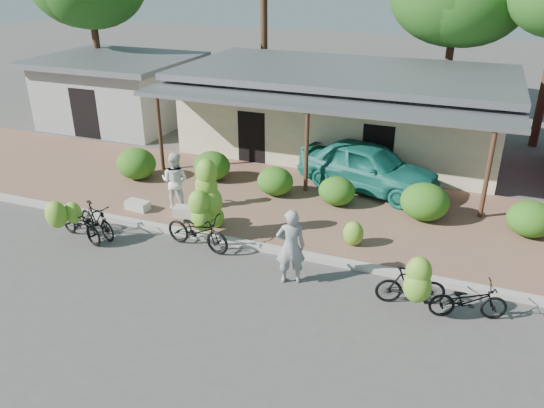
{
  "coord_description": "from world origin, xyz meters",
  "views": [
    {
      "loc": [
        4.93,
        -9.74,
        7.27
      ],
      "look_at": [
        0.18,
        2.48,
        1.2
      ],
      "focal_mm": 35.0,
      "sensor_mm": 36.0,
      "label": 1
    }
  ],
  "objects_px": {
    "bike_center": "(202,214)",
    "vendor": "(291,247)",
    "bike_far_right": "(468,300)",
    "bystander": "(175,181)",
    "bike_far_left": "(76,222)",
    "bike_left": "(93,219)",
    "teal_van": "(368,166)",
    "sack_near": "(188,211)",
    "sack_far": "(138,205)",
    "bike_right": "(413,284)"
  },
  "relations": [
    {
      "from": "bike_center",
      "to": "sack_far",
      "type": "xyz_separation_m",
      "value": [
        -2.86,
        1.03,
        -0.66
      ]
    },
    {
      "from": "sack_far",
      "to": "bike_far_left",
      "type": "bearing_deg",
      "value": -103.94
    },
    {
      "from": "vendor",
      "to": "bike_right",
      "type": "bearing_deg",
      "value": 156.06
    },
    {
      "from": "bike_right",
      "to": "vendor",
      "type": "distance_m",
      "value": 2.96
    },
    {
      "from": "vendor",
      "to": "bike_far_left",
      "type": "bearing_deg",
      "value": -20.24
    },
    {
      "from": "bike_far_right",
      "to": "sack_far",
      "type": "bearing_deg",
      "value": 62.67
    },
    {
      "from": "bike_far_left",
      "to": "bike_center",
      "type": "bearing_deg",
      "value": -53.91
    },
    {
      "from": "bike_far_left",
      "to": "vendor",
      "type": "height_order",
      "value": "vendor"
    },
    {
      "from": "bike_center",
      "to": "vendor",
      "type": "relative_size",
      "value": 1.24
    },
    {
      "from": "bike_far_left",
      "to": "teal_van",
      "type": "bearing_deg",
      "value": -29.09
    },
    {
      "from": "bike_far_left",
      "to": "vendor",
      "type": "xyz_separation_m",
      "value": [
        6.29,
        0.19,
        0.4
      ]
    },
    {
      "from": "bike_right",
      "to": "vendor",
      "type": "relative_size",
      "value": 0.85
    },
    {
      "from": "bike_left",
      "to": "bystander",
      "type": "relative_size",
      "value": 0.96
    },
    {
      "from": "bike_far_right",
      "to": "bike_far_left",
      "type": "bearing_deg",
      "value": 74.84
    },
    {
      "from": "bike_left",
      "to": "vendor",
      "type": "xyz_separation_m",
      "value": [
        6.0,
        -0.17,
        0.41
      ]
    },
    {
      "from": "bike_far_left",
      "to": "bike_center",
      "type": "xyz_separation_m",
      "value": [
        3.39,
        1.11,
        0.34
      ]
    },
    {
      "from": "vendor",
      "to": "teal_van",
      "type": "height_order",
      "value": "vendor"
    },
    {
      "from": "bike_center",
      "to": "vendor",
      "type": "distance_m",
      "value": 3.04
    },
    {
      "from": "teal_van",
      "to": "sack_far",
      "type": "bearing_deg",
      "value": 139.3
    },
    {
      "from": "sack_far",
      "to": "bystander",
      "type": "relative_size",
      "value": 0.41
    },
    {
      "from": "bystander",
      "to": "teal_van",
      "type": "bearing_deg",
      "value": -150.31
    },
    {
      "from": "bike_far_right",
      "to": "vendor",
      "type": "distance_m",
      "value": 4.17
    },
    {
      "from": "bike_center",
      "to": "bike_right",
      "type": "bearing_deg",
      "value": -91.48
    },
    {
      "from": "sack_near",
      "to": "teal_van",
      "type": "xyz_separation_m",
      "value": [
        4.64,
        4.08,
        0.66
      ]
    },
    {
      "from": "bike_center",
      "to": "teal_van",
      "type": "bearing_deg",
      "value": -24.98
    },
    {
      "from": "bike_far_left",
      "to": "bystander",
      "type": "bearing_deg",
      "value": -12.59
    },
    {
      "from": "bike_far_left",
      "to": "sack_near",
      "type": "relative_size",
      "value": 2.28
    },
    {
      "from": "bike_far_left",
      "to": "bike_left",
      "type": "height_order",
      "value": "bike_far_left"
    },
    {
      "from": "bike_left",
      "to": "vendor",
      "type": "bearing_deg",
      "value": -70.82
    },
    {
      "from": "bike_far_right",
      "to": "teal_van",
      "type": "distance_m",
      "value": 7.12
    },
    {
      "from": "sack_far",
      "to": "teal_van",
      "type": "height_order",
      "value": "teal_van"
    },
    {
      "from": "bike_far_left",
      "to": "bike_far_right",
      "type": "height_order",
      "value": "bike_far_left"
    },
    {
      "from": "bike_far_right",
      "to": "bystander",
      "type": "distance_m",
      "value": 9.19
    },
    {
      "from": "teal_van",
      "to": "bike_far_left",
      "type": "bearing_deg",
      "value": 148.38
    },
    {
      "from": "bike_left",
      "to": "bike_center",
      "type": "xyz_separation_m",
      "value": [
        3.1,
        0.75,
        0.35
      ]
    },
    {
      "from": "bystander",
      "to": "bike_far_right",
      "type": "bearing_deg",
      "value": 159.15
    },
    {
      "from": "bike_right",
      "to": "bike_far_right",
      "type": "relative_size",
      "value": 0.92
    },
    {
      "from": "bike_center",
      "to": "teal_van",
      "type": "height_order",
      "value": "bike_center"
    },
    {
      "from": "sack_near",
      "to": "bystander",
      "type": "height_order",
      "value": "bystander"
    },
    {
      "from": "bike_left",
      "to": "teal_van",
      "type": "bearing_deg",
      "value": -26.72
    },
    {
      "from": "bike_far_left",
      "to": "bike_far_right",
      "type": "relative_size",
      "value": 1.08
    },
    {
      "from": "sack_far",
      "to": "bystander",
      "type": "height_order",
      "value": "bystander"
    },
    {
      "from": "sack_near",
      "to": "teal_van",
      "type": "bearing_deg",
      "value": 41.38
    },
    {
      "from": "bike_center",
      "to": "sack_near",
      "type": "bearing_deg",
      "value": 52.63
    },
    {
      "from": "bike_center",
      "to": "bystander",
      "type": "xyz_separation_m",
      "value": [
        -1.79,
        1.6,
        0.11
      ]
    },
    {
      "from": "sack_near",
      "to": "sack_far",
      "type": "relative_size",
      "value": 1.13
    },
    {
      "from": "teal_van",
      "to": "bike_right",
      "type": "bearing_deg",
      "value": -143.9
    },
    {
      "from": "bike_left",
      "to": "vendor",
      "type": "height_order",
      "value": "vendor"
    },
    {
      "from": "bystander",
      "to": "bike_right",
      "type": "bearing_deg",
      "value": 155.85
    },
    {
      "from": "bike_left",
      "to": "bystander",
      "type": "height_order",
      "value": "bystander"
    }
  ]
}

